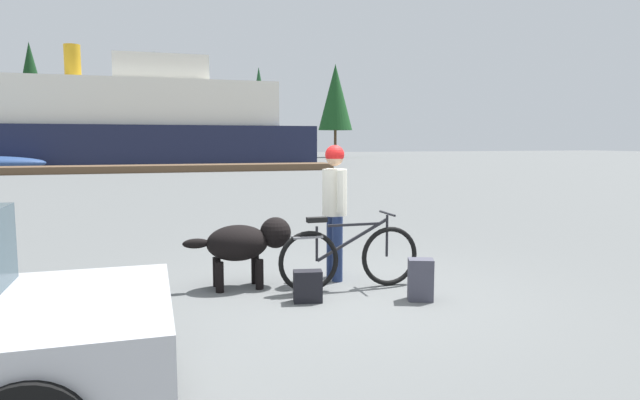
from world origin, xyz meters
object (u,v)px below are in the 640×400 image
object	(u,v)px
bicycle	(349,257)
ferry_boat	(126,125)
person_cyclist	(335,199)
handbag_pannier	(308,286)
backpack	(421,280)
dog	(246,242)

from	to	relation	value
bicycle	ferry_boat	distance (m)	36.54
person_cyclist	handbag_pannier	size ratio (longest dim) A/B	4.91
handbag_pannier	backpack	bearing A→B (deg)	-14.38
bicycle	backpack	distance (m)	0.94
person_cyclist	ferry_boat	bearing A→B (deg)	96.27
bicycle	ferry_boat	bearing A→B (deg)	96.22
bicycle	ferry_boat	size ratio (longest dim) A/B	0.07
dog	bicycle	bearing A→B (deg)	-20.76
bicycle	backpack	size ratio (longest dim) A/B	3.77
person_cyclist	ferry_boat	world-z (taller)	ferry_boat
person_cyclist	backpack	world-z (taller)	person_cyclist
bicycle	backpack	xyz separation A→B (m)	(0.61, -0.69, -0.16)
bicycle	person_cyclist	distance (m)	0.83
dog	ferry_boat	size ratio (longest dim) A/B	0.05
dog	ferry_boat	xyz separation A→B (m)	(-2.76, 35.79, 2.41)
backpack	ferry_boat	xyz separation A→B (m)	(-4.56, 36.93, 2.73)
bicycle	dog	bearing A→B (deg)	159.24
person_cyclist	dog	world-z (taller)	person_cyclist
person_cyclist	bicycle	bearing A→B (deg)	-87.66
backpack	ferry_boat	world-z (taller)	ferry_boat
dog	backpack	distance (m)	2.15
backpack	dog	bearing A→B (deg)	147.57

